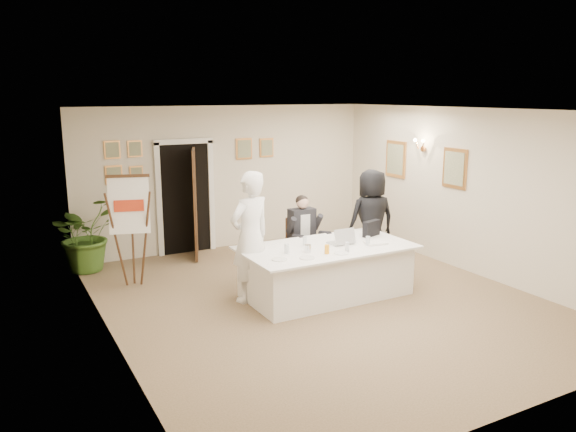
% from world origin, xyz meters
% --- Properties ---
extents(floor, '(7.00, 7.00, 0.00)m').
position_xyz_m(floor, '(0.00, 0.00, 0.00)').
color(floor, brown).
rests_on(floor, ground).
extents(ceiling, '(6.00, 7.00, 0.02)m').
position_xyz_m(ceiling, '(0.00, 0.00, 2.80)').
color(ceiling, white).
rests_on(ceiling, wall_back).
extents(wall_back, '(6.00, 0.10, 2.80)m').
position_xyz_m(wall_back, '(0.00, 3.50, 1.40)').
color(wall_back, beige).
rests_on(wall_back, floor).
extents(wall_front, '(6.00, 0.10, 2.80)m').
position_xyz_m(wall_front, '(0.00, -3.50, 1.40)').
color(wall_front, beige).
rests_on(wall_front, floor).
extents(wall_left, '(0.10, 7.00, 2.80)m').
position_xyz_m(wall_left, '(-3.00, 0.00, 1.40)').
color(wall_left, beige).
rests_on(wall_left, floor).
extents(wall_right, '(0.10, 7.00, 2.80)m').
position_xyz_m(wall_right, '(3.00, 0.00, 1.40)').
color(wall_right, beige).
rests_on(wall_right, floor).
extents(doorway, '(1.14, 0.86, 2.20)m').
position_xyz_m(doorway, '(-0.88, 3.32, 1.04)').
color(doorway, black).
rests_on(doorway, floor).
extents(pictures_back_wall, '(3.40, 0.06, 0.80)m').
position_xyz_m(pictures_back_wall, '(-0.80, 3.47, 1.85)').
color(pictures_back_wall, '#DF964C').
rests_on(pictures_back_wall, wall_back).
extents(pictures_right_wall, '(0.06, 2.20, 0.80)m').
position_xyz_m(pictures_right_wall, '(2.97, 1.20, 1.75)').
color(pictures_right_wall, '#DF964C').
rests_on(pictures_right_wall, wall_right).
extents(wall_sconce, '(0.20, 0.30, 0.24)m').
position_xyz_m(wall_sconce, '(2.90, 1.20, 2.10)').
color(wall_sconce, '#B06C38').
rests_on(wall_sconce, wall_right).
extents(conference_table, '(2.60, 1.39, 0.78)m').
position_xyz_m(conference_table, '(0.19, 0.14, 0.39)').
color(conference_table, white).
rests_on(conference_table, floor).
extents(seated_man, '(0.64, 0.68, 1.38)m').
position_xyz_m(seated_man, '(0.39, 1.18, 0.69)').
color(seated_man, black).
rests_on(seated_man, floor).
extents(flip_chart, '(0.64, 0.47, 1.77)m').
position_xyz_m(flip_chart, '(-2.29, 1.95, 0.82)').
color(flip_chart, '#3A1C12').
rests_on(flip_chart, floor).
extents(standing_man, '(0.81, 0.65, 1.95)m').
position_xyz_m(standing_man, '(-0.90, 0.50, 0.97)').
color(standing_man, white).
rests_on(standing_man, floor).
extents(standing_woman, '(0.94, 0.68, 1.77)m').
position_xyz_m(standing_woman, '(1.59, 0.90, 0.88)').
color(standing_woman, black).
rests_on(standing_woman, floor).
extents(potted_palm, '(1.53, 1.48, 1.30)m').
position_xyz_m(potted_palm, '(-2.80, 3.20, 0.65)').
color(potted_palm, '#3C6421').
rests_on(potted_palm, floor).
extents(laptop, '(0.36, 0.38, 0.28)m').
position_xyz_m(laptop, '(0.47, 0.18, 0.91)').
color(laptop, '#B7BABC').
rests_on(laptop, conference_table).
extents(laptop_bag, '(0.37, 0.20, 0.25)m').
position_xyz_m(laptop_bag, '(1.16, 0.33, 0.90)').
color(laptop_bag, black).
rests_on(laptop_bag, conference_table).
extents(paper_stack, '(0.35, 0.28, 0.03)m').
position_xyz_m(paper_stack, '(0.93, -0.11, 0.79)').
color(paper_stack, white).
rests_on(paper_stack, conference_table).
extents(plate_left, '(0.22, 0.22, 0.01)m').
position_xyz_m(plate_left, '(-0.76, -0.15, 0.78)').
color(plate_left, white).
rests_on(plate_left, conference_table).
extents(plate_mid, '(0.24, 0.24, 0.01)m').
position_xyz_m(plate_mid, '(-0.39, -0.27, 0.78)').
color(plate_mid, white).
rests_on(plate_mid, conference_table).
extents(plate_near, '(0.26, 0.26, 0.01)m').
position_xyz_m(plate_near, '(0.17, -0.30, 0.78)').
color(plate_near, white).
rests_on(plate_near, conference_table).
extents(glass_a, '(0.07, 0.07, 0.14)m').
position_xyz_m(glass_a, '(-0.52, 0.09, 0.84)').
color(glass_a, silver).
rests_on(glass_a, conference_table).
extents(glass_b, '(0.06, 0.06, 0.14)m').
position_xyz_m(glass_b, '(0.30, -0.24, 0.84)').
color(glass_b, silver).
rests_on(glass_b, conference_table).
extents(glass_c, '(0.08, 0.08, 0.14)m').
position_xyz_m(glass_c, '(0.77, -0.11, 0.84)').
color(glass_c, silver).
rests_on(glass_c, conference_table).
extents(glass_d, '(0.07, 0.07, 0.14)m').
position_xyz_m(glass_d, '(-0.07, 0.33, 0.84)').
color(glass_d, silver).
rests_on(glass_d, conference_table).
extents(oj_glass, '(0.07, 0.07, 0.13)m').
position_xyz_m(oj_glass, '(-0.02, -0.20, 0.84)').
color(oj_glass, '#FF9E15').
rests_on(oj_glass, conference_table).
extents(steel_jug, '(0.11, 0.11, 0.11)m').
position_xyz_m(steel_jug, '(-0.22, -0.00, 0.83)').
color(steel_jug, silver).
rests_on(steel_jug, conference_table).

